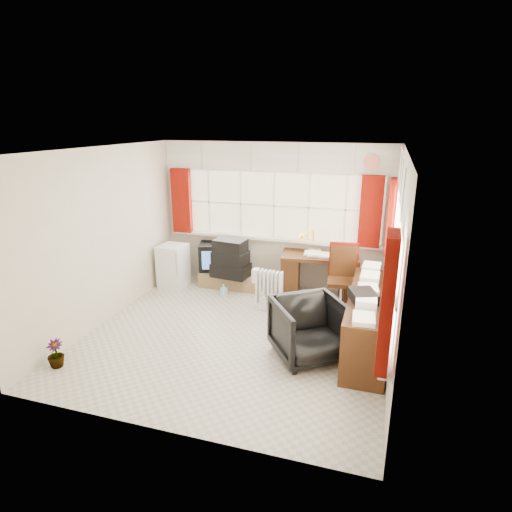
{
  "coord_description": "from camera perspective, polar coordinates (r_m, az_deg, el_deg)",
  "views": [
    {
      "loc": [
        1.83,
        -4.98,
        2.84
      ],
      "look_at": [
        0.12,
        0.55,
        0.99
      ],
      "focal_mm": 30.0,
      "sensor_mm": 36.0,
      "label": 1
    }
  ],
  "objects": [
    {
      "name": "ground",
      "position": [
        6.01,
        -2.65,
        -10.51
      ],
      "size": [
        4.0,
        4.0,
        0.0
      ],
      "primitive_type": "plane",
      "color": "beige",
      "rests_on": "ground"
    },
    {
      "name": "room_walls",
      "position": [
        5.47,
        -2.87,
        3.49
      ],
      "size": [
        4.0,
        4.0,
        4.0
      ],
      "color": "beige",
      "rests_on": "ground"
    },
    {
      "name": "window_back",
      "position": [
        7.4,
        2.33,
        2.84
      ],
      "size": [
        3.7,
        0.12,
        3.6
      ],
      "color": "beige",
      "rests_on": "room_walls"
    },
    {
      "name": "window_right",
      "position": [
        5.33,
        17.34,
        -3.99
      ],
      "size": [
        0.12,
        3.7,
        3.6
      ],
      "color": "beige",
      "rests_on": "room_walls"
    },
    {
      "name": "curtains",
      "position": [
        6.13,
        8.31,
        4.44
      ],
      "size": [
        3.83,
        3.83,
        1.15
      ],
      "color": "maroon",
      "rests_on": "room_walls"
    },
    {
      "name": "overhead_cabinets",
      "position": [
        6.05,
        9.26,
        11.87
      ],
      "size": [
        3.98,
        3.98,
        0.48
      ],
      "color": "white",
      "rests_on": "room_walls"
    },
    {
      "name": "desk",
      "position": [
        7.23,
        8.45,
        -2.23
      ],
      "size": [
        1.32,
        0.78,
        0.76
      ],
      "color": "#462310",
      "rests_on": "ground"
    },
    {
      "name": "desk_lamp",
      "position": [
        7.26,
        7.65,
        2.73
      ],
      "size": [
        0.16,
        0.14,
        0.38
      ],
      "color": "yellow",
      "rests_on": "desk"
    },
    {
      "name": "task_chair",
      "position": [
        6.66,
        11.47,
        -2.64
      ],
      "size": [
        0.5,
        0.52,
        1.07
      ],
      "color": "black",
      "rests_on": "ground"
    },
    {
      "name": "office_chair",
      "position": [
        5.37,
        7.11,
        -9.71
      ],
      "size": [
        1.14,
        1.15,
        0.76
      ],
      "primitive_type": "imported",
      "rotation": [
        0.0,
        0.0,
        0.61
      ],
      "color": "black",
      "rests_on": "ground"
    },
    {
      "name": "radiator",
      "position": [
        6.68,
        1.75,
        -5.04
      ],
      "size": [
        0.44,
        0.21,
        0.64
      ],
      "color": "white",
      "rests_on": "ground"
    },
    {
      "name": "credenza",
      "position": [
        5.73,
        14.69,
        -8.2
      ],
      "size": [
        0.5,
        2.0,
        0.85
      ],
      "color": "#462310",
      "rests_on": "ground"
    },
    {
      "name": "file_tray",
      "position": [
        5.34,
        14.07,
        -5.18
      ],
      "size": [
        0.39,
        0.44,
        0.12
      ],
      "primitive_type": "cube",
      "rotation": [
        0.0,
        0.0,
        0.36
      ],
      "color": "black",
      "rests_on": "credenza"
    },
    {
      "name": "tv_bench",
      "position": [
        7.61,
        -2.19,
        -3.24
      ],
      "size": [
        1.4,
        0.5,
        0.25
      ],
      "primitive_type": "cube",
      "color": "#936E49",
      "rests_on": "ground"
    },
    {
      "name": "crt_tv",
      "position": [
        7.76,
        -5.5,
        -0.02
      ],
      "size": [
        0.65,
        0.62,
        0.48
      ],
      "color": "black",
      "rests_on": "tv_bench"
    },
    {
      "name": "hifi_stack",
      "position": [
        7.35,
        -3.41,
        -0.44
      ],
      "size": [
        0.67,
        0.47,
        0.66
      ],
      "color": "black",
      "rests_on": "tv_bench"
    },
    {
      "name": "mini_fridge",
      "position": [
        7.7,
        -10.97,
        -1.3
      ],
      "size": [
        0.47,
        0.48,
        0.76
      ],
      "color": "white",
      "rests_on": "ground"
    },
    {
      "name": "spray_bottle_a",
      "position": [
        6.68,
        0.89,
        -6.0
      ],
      "size": [
        0.13,
        0.13,
        0.32
      ],
      "primitive_type": "imported",
      "rotation": [
        0.0,
        0.0,
        -0.04
      ],
      "color": "silver",
      "rests_on": "ground"
    },
    {
      "name": "spray_bottle_b",
      "position": [
        7.27,
        -4.33,
        -4.51
      ],
      "size": [
        0.11,
        0.11,
        0.2
      ],
      "primitive_type": "imported",
      "rotation": [
        0.0,
        0.0,
        -0.25
      ],
      "color": "#96E0DC",
      "rests_on": "ground"
    },
    {
      "name": "flower_vase",
      "position": [
        5.76,
        -25.16,
        -11.71
      ],
      "size": [
        0.24,
        0.24,
        0.35
      ],
      "primitive_type": "imported",
      "rotation": [
        0.0,
        0.0,
        0.25
      ],
      "color": "black",
      "rests_on": "ground"
    }
  ]
}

